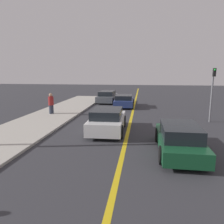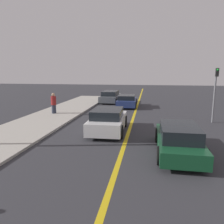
% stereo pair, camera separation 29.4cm
% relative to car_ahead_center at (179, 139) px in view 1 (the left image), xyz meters
% --- Properties ---
extents(road_center_line, '(0.20, 60.00, 0.01)m').
position_rel_car_ahead_center_xyz_m(road_center_line, '(-2.38, 5.98, -0.62)').
color(road_center_line, gold).
rests_on(road_center_line, ground_plane).
extents(sidewalk_left, '(3.83, 32.01, 0.12)m').
position_rel_car_ahead_center_xyz_m(sidewalk_left, '(-8.57, 3.98, -0.56)').
color(sidewalk_left, '#ADA89E').
rests_on(sidewalk_left, ground_plane).
extents(car_ahead_center, '(1.86, 4.31, 1.28)m').
position_rel_car_ahead_center_xyz_m(car_ahead_center, '(0.00, 0.00, 0.00)').
color(car_ahead_center, '#144728').
rests_on(car_ahead_center, ground_plane).
extents(car_far_distant, '(2.04, 4.15, 1.36)m').
position_rel_car_ahead_center_xyz_m(car_far_distant, '(-3.57, 2.93, 0.04)').
color(car_far_distant, silver).
rests_on(car_far_distant, ground_plane).
extents(car_parked_left_lot, '(2.01, 3.90, 1.19)m').
position_rel_car_ahead_center_xyz_m(car_parked_left_lot, '(-3.37, 12.11, -0.04)').
color(car_parked_left_lot, navy).
rests_on(car_parked_left_lot, ground_plane).
extents(car_oncoming_far, '(2.00, 4.77, 1.28)m').
position_rel_car_ahead_center_xyz_m(car_oncoming_far, '(-5.53, 15.26, -0.00)').
color(car_oncoming_far, '#4C5156').
rests_on(car_oncoming_far, ground_plane).
extents(pedestrian_far_standing, '(0.41, 0.41, 1.64)m').
position_rel_car_ahead_center_xyz_m(pedestrian_far_standing, '(-8.80, 7.19, 0.31)').
color(pedestrian_far_standing, '#282D3D').
rests_on(pedestrian_far_standing, sidewalk_left).
extents(traffic_light, '(0.18, 0.40, 3.68)m').
position_rel_car_ahead_center_xyz_m(traffic_light, '(3.08, 6.27, 1.66)').
color(traffic_light, slate).
rests_on(traffic_light, ground_plane).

